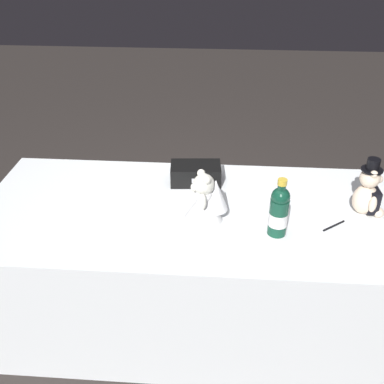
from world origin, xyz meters
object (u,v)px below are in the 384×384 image
Objects in this scene: champagne_bottle at (279,211)px; gift_case_black at (196,174)px; teddy_bear_groom at (369,193)px; teddy_bear_bride at (207,199)px; signing_pen at (335,225)px.

champagne_bottle reaches higher than gift_case_black.
champagne_bottle is (-0.44, -0.20, 0.01)m from teddy_bear_groom.
champagne_bottle is at bearing -16.44° from teddy_bear_bride.
signing_pen is (0.59, -0.02, -0.10)m from teddy_bear_bride.
teddy_bear_groom is 1.05× the size of gift_case_black.
teddy_bear_bride is 0.35m from gift_case_black.
teddy_bear_groom is 0.23m from signing_pen.
teddy_bear_groom is at bearing 37.34° from signing_pen.
teddy_bear_bride is 0.34m from champagne_bottle.
signing_pen is at bearing 14.73° from champagne_bottle.
teddy_bear_bride is at bearing 177.78° from signing_pen.
gift_case_black is at bearing 101.59° from teddy_bear_bride.
teddy_bear_groom is at bearing 7.67° from teddy_bear_bride.
teddy_bear_bride is 0.60m from signing_pen.
teddy_bear_bride is at bearing 163.56° from champagne_bottle.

